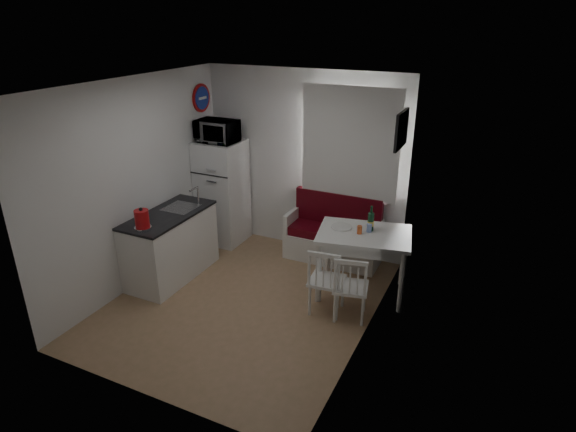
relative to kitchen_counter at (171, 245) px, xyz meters
name	(u,v)px	position (x,y,z in m)	size (l,w,h in m)	color
floor	(246,302)	(1.20, -0.16, -0.46)	(3.00, 3.50, 0.02)	#9D7D53
ceiling	(237,84)	(1.20, -0.16, 2.14)	(3.00, 3.50, 0.02)	white
wall_back	(304,163)	(1.20, 1.59, 0.84)	(3.00, 0.02, 2.60)	white
wall_front	(133,273)	(1.20, -1.91, 0.84)	(3.00, 0.02, 2.60)	white
wall_left	(137,184)	(-0.30, -0.16, 0.84)	(0.02, 3.50, 2.60)	white
wall_right	(371,226)	(2.70, -0.16, 0.84)	(0.02, 3.50, 2.60)	white
window	(351,146)	(1.90, 1.56, 1.17)	(1.22, 0.06, 1.47)	white
curtain	(350,144)	(1.90, 1.49, 1.22)	(1.35, 0.02, 1.50)	white
kitchen_counter	(171,245)	(0.00, 0.00, 0.00)	(0.62, 1.32, 1.16)	white
wall_sign	(202,98)	(-0.27, 1.29, 1.69)	(0.40, 0.40, 0.03)	navy
picture_frame	(401,130)	(2.67, 0.94, 1.59)	(0.04, 0.52, 0.42)	black
bench	(333,239)	(1.77, 1.36, -0.14)	(1.33, 0.51, 0.95)	white
dining_table	(364,240)	(2.41, 0.66, 0.28)	(1.24, 0.98, 0.83)	white
chair_left	(324,275)	(2.16, 0.00, 0.07)	(0.44, 0.42, 0.45)	white
chair_right	(349,282)	(2.45, 0.01, 0.05)	(0.46, 0.44, 0.44)	white
fridge	(222,192)	(0.02, 1.24, 0.33)	(0.63, 0.63, 1.56)	white
microwave	(217,131)	(0.02, 1.19, 1.27)	(0.57, 0.39, 0.32)	white
kettle	(142,219)	(0.05, -0.52, 0.58)	(0.20, 0.20, 0.27)	red
wine_bottle	(371,218)	(2.45, 0.76, 0.53)	(0.08, 0.08, 0.32)	#123921
drinking_glass_orange	(360,230)	(2.36, 0.61, 0.42)	(0.06, 0.06, 0.10)	#D65823
drinking_glass_blue	(369,228)	(2.45, 0.71, 0.43)	(0.06, 0.06, 0.10)	#8DAEF0
plate	(342,227)	(2.11, 0.68, 0.38)	(0.26, 0.26, 0.02)	white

